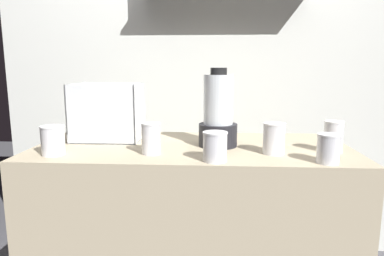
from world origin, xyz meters
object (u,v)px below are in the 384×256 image
(juice_cup_mango_far_left, at_px, (53,142))
(juice_cup_orange_rightmost, at_px, (333,138))
(blender_pitcher, at_px, (218,115))
(juice_cup_carrot_right, at_px, (274,140))
(juice_cup_orange_far_right, at_px, (328,151))
(juice_cup_beet_left, at_px, (151,140))
(carrot_display_bin, at_px, (108,122))
(juice_cup_pomegranate_middle, at_px, (215,148))

(juice_cup_mango_far_left, relative_size, juice_cup_orange_rightmost, 0.90)
(juice_cup_mango_far_left, xyz_separation_m, juice_cup_orange_rightmost, (1.14, 0.11, 0.01))
(blender_pitcher, height_order, juice_cup_orange_rightmost, blender_pitcher)
(juice_cup_carrot_right, bearing_deg, juice_cup_orange_far_right, -36.68)
(juice_cup_mango_far_left, relative_size, juice_cup_beet_left, 0.92)
(juice_cup_mango_far_left, height_order, juice_cup_carrot_right, juice_cup_carrot_right)
(carrot_display_bin, relative_size, juice_cup_beet_left, 2.49)
(blender_pitcher, relative_size, juice_cup_pomegranate_middle, 3.10)
(carrot_display_bin, height_order, juice_cup_pomegranate_middle, carrot_display_bin)
(carrot_display_bin, xyz_separation_m, juice_cup_pomegranate_middle, (0.52, -0.37, -0.03))
(blender_pitcher, distance_m, juice_cup_carrot_right, 0.27)
(juice_cup_orange_rightmost, bearing_deg, juice_cup_orange_far_right, -113.58)
(juice_cup_mango_far_left, xyz_separation_m, juice_cup_orange_far_right, (1.06, -0.06, -0.01))
(juice_cup_carrot_right, distance_m, juice_cup_orange_far_right, 0.22)
(juice_cup_beet_left, distance_m, juice_cup_orange_rightmost, 0.75)
(juice_cup_beet_left, height_order, juice_cup_orange_rightmost, juice_cup_orange_rightmost)
(juice_cup_beet_left, relative_size, juice_cup_orange_rightmost, 0.98)
(juice_cup_pomegranate_middle, height_order, juice_cup_orange_rightmost, juice_cup_orange_rightmost)
(juice_cup_mango_far_left, xyz_separation_m, juice_cup_beet_left, (0.39, 0.04, 0.01))
(juice_cup_beet_left, bearing_deg, juice_cup_pomegranate_middle, -20.22)
(juice_cup_mango_far_left, bearing_deg, juice_cup_orange_rightmost, 5.60)
(carrot_display_bin, xyz_separation_m, juice_cup_orange_rightmost, (1.01, -0.20, -0.03))
(carrot_display_bin, relative_size, juice_cup_pomegranate_middle, 2.84)
(blender_pitcher, distance_m, juice_cup_pomegranate_middle, 0.27)
(carrot_display_bin, height_order, juice_cup_orange_far_right, carrot_display_bin)
(juice_cup_mango_far_left, bearing_deg, juice_cup_pomegranate_middle, -5.03)
(blender_pitcher, bearing_deg, juice_cup_beet_left, -148.80)
(juice_cup_orange_far_right, bearing_deg, juice_cup_pomegranate_middle, 179.72)
(blender_pitcher, height_order, juice_cup_orange_far_right, blender_pitcher)
(blender_pitcher, relative_size, juice_cup_mango_far_left, 2.94)
(juice_cup_pomegranate_middle, relative_size, juice_cup_orange_rightmost, 0.85)
(juice_cup_beet_left, bearing_deg, carrot_display_bin, 133.41)
(juice_cup_orange_far_right, bearing_deg, juice_cup_carrot_right, 143.32)
(juice_cup_mango_far_left, relative_size, juice_cup_pomegranate_middle, 1.05)
(juice_cup_mango_far_left, distance_m, juice_cup_orange_rightmost, 1.14)
(carrot_display_bin, relative_size, juice_cup_mango_far_left, 2.70)
(carrot_display_bin, relative_size, juice_cup_orange_far_right, 2.91)
(carrot_display_bin, distance_m, juice_cup_orange_far_right, 1.00)
(juice_cup_beet_left, distance_m, juice_cup_carrot_right, 0.50)
(juice_cup_orange_far_right, xyz_separation_m, juice_cup_orange_rightmost, (0.07, 0.17, 0.01))
(juice_cup_carrot_right, bearing_deg, juice_cup_orange_rightmost, 9.19)
(carrot_display_bin, xyz_separation_m, juice_cup_mango_far_left, (-0.13, -0.31, -0.03))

